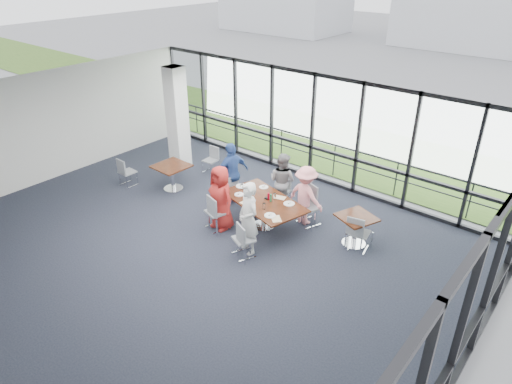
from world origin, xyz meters
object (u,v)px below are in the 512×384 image
Objects in this scene: diner_near_left at (221,198)px; diner_end at (232,173)px; diner_near_right at (248,218)px; chair_main_fr at (309,207)px; chair_main_nr at (244,239)px; chair_spare_r at (360,233)px; chair_main_nl at (216,212)px; structural_column at (177,119)px; chair_spare_lb at (210,160)px; chair_main_fl at (281,191)px; diner_far_right at (306,195)px; side_table_left at (172,169)px; side_table_right at (356,222)px; main_table at (264,204)px; diner_far_left at (282,181)px; chair_main_end at (228,189)px; chair_spare_la at (128,172)px.

diner_near_left is 1.31m from diner_end.
diner_near_right is 1.96m from chair_main_fr.
chair_main_nr is at bearing 100.99° from chair_main_fr.
chair_main_fr is at bearing 161.03° from chair_spare_r.
chair_main_nl is at bearing -169.19° from diner_near_right.
structural_column is at bearing 17.71° from chair_main_fr.
chair_spare_lb is (-2.43, 2.24, -0.07)m from chair_main_nl.
structural_column is at bearing 4.03° from chair_main_fl.
diner_far_right is 1.11m from chair_main_fl.
side_table_left and side_table_right have the same top height.
diner_near_left reaches higher than main_table.
diner_far_left is (4.06, -0.04, -0.81)m from structural_column.
diner_far_right is at bearing 165.08° from chair_main_fl.
diner_near_right is at bearing 6.05° from chair_main_nl.
diner_far_left is at bearing 127.01° from chair_main_end.
diner_near_right is 1.12× the size of diner_far_right.
chair_spare_r is (3.10, 1.34, -0.40)m from diner_near_left.
side_table_right is 0.58× the size of diner_near_right.
diner_near_right is 4.44m from chair_spare_lb.
chair_spare_la is at bearing 179.86° from chair_spare_r.
structural_column reaches higher than main_table.
side_table_left is 1.07× the size of chair_main_fl.
diner_far_right is at bearing 51.99° from diner_near_left.
chair_spare_r is at bearing 69.04° from chair_main_nr.
diner_near_right is 2.37m from diner_end.
chair_main_fr is at bearing 60.60° from main_table.
chair_spare_r is (1.91, 1.69, -0.43)m from diner_near_right.
side_table_right is 0.64× the size of diner_far_left.
structural_column is 1.83m from side_table_left.
diner_far_left is at bearing 140.52° from chair_main_fl.
chair_spare_r is (2.31, 0.64, -0.21)m from main_table.
diner_end is at bearing -13.15° from structural_column.
structural_column is 3.77× the size of chair_spare_la.
main_table and side_table_right have the same top height.
diner_near_left is 3.29m from chair_spare_lb.
chair_main_nr is (1.89, -1.70, -0.43)m from diner_end.
diner_far_left is 1.77× the size of chair_main_nr.
chair_spare_lb is (-2.94, 0.27, -0.03)m from chair_main_fl.
diner_end is at bearing 132.31° from chair_main_nl.
chair_main_fl reaches higher than side_table_left.
chair_main_fr reaches higher than chair_main_fl.
chair_main_nr is at bearing 110.93° from chair_main_fl.
diner_near_left reaches higher than chair_main_fl.
chair_main_fr is (1.64, 1.65, 0.02)m from chair_main_nl.
diner_near_left is at bearing -175.37° from diner_near_right.
structural_column is 3.39× the size of chair_main_nl.
chair_main_end is (-1.19, -0.84, -0.02)m from chair_main_fl.
diner_near_right is (1.19, -0.35, 0.04)m from diner_near_left.
chair_main_fl is (0.46, 1.85, -0.40)m from diner_near_left.
chair_main_fl is at bearing 129.36° from diner_near_right.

